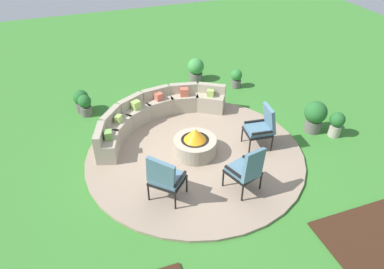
{
  "coord_description": "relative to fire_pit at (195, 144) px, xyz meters",
  "views": [
    {
      "loc": [
        -2.28,
        -6.14,
        5.2
      ],
      "look_at": [
        0.0,
        0.2,
        0.45
      ],
      "focal_mm": 33.78,
      "sensor_mm": 36.0,
      "label": 1
    }
  ],
  "objects": [
    {
      "name": "potted_plant_2",
      "position": [
        1.36,
        3.6,
        0.08
      ],
      "size": [
        0.51,
        0.51,
        0.72
      ],
      "color": "#605B56",
      "rests_on": "ground_plane"
    },
    {
      "name": "potted_plant_1",
      "position": [
        3.14,
        -0.07,
        0.14
      ],
      "size": [
        0.55,
        0.55,
        0.82
      ],
      "color": "#605B56",
      "rests_on": "ground_plane"
    },
    {
      "name": "lounge_chair_front_left",
      "position": [
        -1.04,
        -1.17,
        0.31
      ],
      "size": [
        0.83,
        0.86,
        1.12
      ],
      "rotation": [
        0.0,
        0.0,
        5.52
      ],
      "color": "black",
      "rests_on": "patio_circle"
    },
    {
      "name": "fire_pit",
      "position": [
        0.0,
        0.0,
        0.0
      ],
      "size": [
        0.98,
        0.98,
        0.67
      ],
      "color": "#9E937F",
      "rests_on": "patio_circle"
    },
    {
      "name": "mulch_bed_right",
      "position": [
        2.24,
        -3.33,
        -0.29
      ],
      "size": [
        1.98,
        1.41,
        0.04
      ],
      "primitive_type": "cube",
      "color": "#382114",
      "rests_on": "ground_plane"
    },
    {
      "name": "lounge_chair_front_right",
      "position": [
        0.53,
        -1.47,
        0.3
      ],
      "size": [
        0.73,
        0.75,
        1.09
      ],
      "rotation": [
        0.0,
        0.0,
        6.62
      ],
      "color": "black",
      "rests_on": "patio_circle"
    },
    {
      "name": "curved_stone_bench",
      "position": [
        -0.55,
        1.53,
        0.04
      ],
      "size": [
        3.68,
        2.03,
        0.71
      ],
      "color": "#9E937F",
      "rests_on": "patio_circle"
    },
    {
      "name": "potted_plant_4",
      "position": [
        -2.22,
        2.89,
        0.03
      ],
      "size": [
        0.41,
        0.41,
        0.63
      ],
      "color": "#605B56",
      "rests_on": "ground_plane"
    },
    {
      "name": "potted_plant_5",
      "position": [
        3.52,
        -0.42,
        0.05
      ],
      "size": [
        0.37,
        0.37,
        0.65
      ],
      "color": "#A89E8E",
      "rests_on": "ground_plane"
    },
    {
      "name": "patio_circle",
      "position": [
        0.0,
        0.0,
        -0.28
      ],
      "size": [
        4.97,
        4.97,
        0.06
      ],
      "primitive_type": "cylinder",
      "color": "gray",
      "rests_on": "ground_plane"
    },
    {
      "name": "ground_plane",
      "position": [
        0.0,
        0.0,
        -0.31
      ],
      "size": [
        24.0,
        24.0,
        0.0
      ],
      "primitive_type": "plane",
      "color": "#387A2D"
    },
    {
      "name": "lounge_chair_back_left",
      "position": [
        1.54,
        -0.24,
        0.29
      ],
      "size": [
        0.69,
        0.61,
        1.05
      ],
      "rotation": [
        0.0,
        0.0,
        7.74
      ],
      "color": "black",
      "rests_on": "patio_circle"
    },
    {
      "name": "potted_plant_3",
      "position": [
        2.34,
        2.74,
        -0.01
      ],
      "size": [
        0.34,
        0.34,
        0.57
      ],
      "color": "#605B56",
      "rests_on": "ground_plane"
    },
    {
      "name": "potted_plant_0",
      "position": [
        -2.15,
        2.64,
        -0.0
      ],
      "size": [
        0.35,
        0.35,
        0.59
      ],
      "color": "#605B56",
      "rests_on": "ground_plane"
    }
  ]
}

